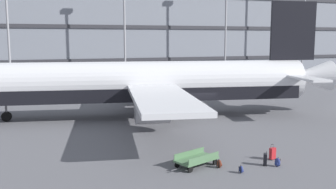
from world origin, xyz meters
The scene contains 13 objects.
ground_plane centered at (0.00, 0.00, 0.00)m, with size 600.00×600.00×0.00m, color #5B5B60.
terminal_structure centered at (0.00, 51.66, 9.80)m, with size 145.16×17.73×19.60m.
airliner centered at (-5.00, 2.33, 3.26)m, with size 38.44×31.17×11.19m.
light_mast_left centered at (-18.47, 35.31, 11.28)m, with size 1.80×0.50×19.27m.
light_mast_center_left centered at (0.84, 35.31, 11.74)m, with size 1.80×0.50×20.14m.
light_mast_center_right centered at (21.02, 35.31, 12.77)m, with size 1.80×0.50×22.16m.
light_mast_right centered at (39.44, 35.31, 13.71)m, with size 1.80×0.50×23.98m.
suitcase_small centered at (-2.05, -13.96, 0.39)m, with size 0.37×0.42×0.87m.
suitcase_black centered at (-0.96, -13.14, 0.40)m, with size 0.45×0.32×0.98m.
backpack_red centered at (-4.82, -13.42, 0.23)m, with size 0.33×0.38×0.53m.
backpack_teal centered at (-1.46, -14.37, 0.25)m, with size 0.37×0.42×0.57m.
backpack_large centered at (-4.06, -14.65, 0.21)m, with size 0.25×0.34×0.48m.
baggage_cart centered at (-5.98, -12.72, 0.43)m, with size 3.32×2.15×0.82m.
Camera 1 is at (-14.89, -33.00, 7.56)m, focal length 41.18 mm.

